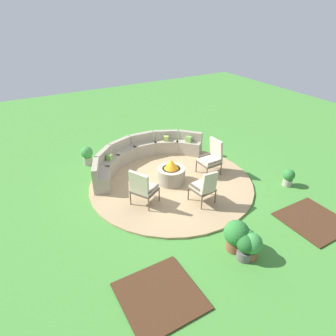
{
  "coord_description": "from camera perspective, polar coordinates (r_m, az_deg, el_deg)",
  "views": [
    {
      "loc": [
        -3.96,
        -6.67,
        4.92
      ],
      "look_at": [
        0.0,
        0.2,
        0.45
      ],
      "focal_mm": 31.88,
      "sensor_mm": 36.0,
      "label": 1
    }
  ],
  "objects": [
    {
      "name": "ground_plane",
      "position": [
        9.19,
        0.62,
        -2.98
      ],
      "size": [
        24.0,
        24.0,
        0.0
      ],
      "primitive_type": "plane",
      "color": "#478C38"
    },
    {
      "name": "patio_circle",
      "position": [
        9.17,
        0.63,
        -2.82
      ],
      "size": [
        4.96,
        4.96,
        0.06
      ],
      "primitive_type": "cylinder",
      "color": "tan",
      "rests_on": "ground_plane"
    },
    {
      "name": "mulch_bed_left",
      "position": [
        6.17,
        -1.58,
        -23.25
      ],
      "size": [
        1.45,
        1.46,
        0.04
      ],
      "primitive_type": "cube",
      "color": "#472B19",
      "rests_on": "ground_plane"
    },
    {
      "name": "mulch_bed_right",
      "position": [
        8.57,
        25.99,
        -8.99
      ],
      "size": [
        1.45,
        1.46,
        0.04
      ],
      "primitive_type": "cube",
      "color": "#472B19",
      "rests_on": "ground_plane"
    },
    {
      "name": "fire_pit",
      "position": [
        9.0,
        0.64,
        -1.06
      ],
      "size": [
        0.84,
        0.84,
        0.76
      ],
      "color": "#9E937F",
      "rests_on": "patio_circle"
    },
    {
      "name": "curved_stone_bench",
      "position": [
        10.14,
        -5.24,
        2.64
      ],
      "size": [
        4.28,
        2.0,
        0.79
      ],
      "color": "#9E937F",
      "rests_on": "patio_circle"
    },
    {
      "name": "lounge_chair_front_left",
      "position": [
        7.91,
        -4.89,
        -3.67
      ],
      "size": [
        0.81,
        0.83,
        1.09
      ],
      "rotation": [
        0.0,
        0.0,
        5.25
      ],
      "color": "brown",
      "rests_on": "patio_circle"
    },
    {
      "name": "lounge_chair_front_right",
      "position": [
        8.03,
        7.0,
        -3.46
      ],
      "size": [
        0.62,
        0.65,
        1.03
      ],
      "rotation": [
        0.0,
        0.0,
        6.4
      ],
      "color": "brown",
      "rests_on": "patio_circle"
    },
    {
      "name": "lounge_chair_back_left",
      "position": [
        9.46,
        8.37,
        2.13
      ],
      "size": [
        0.65,
        0.61,
        1.14
      ],
      "rotation": [
        0.0,
        0.0,
        7.88
      ],
      "color": "brown",
      "rests_on": "patio_circle"
    },
    {
      "name": "potted_plant_0",
      "position": [
        10.46,
        -15.22,
        2.48
      ],
      "size": [
        0.41,
        0.41,
        0.65
      ],
      "color": "#A89E8E",
      "rests_on": "ground_plane"
    },
    {
      "name": "potted_plant_1",
      "position": [
        6.79,
        14.63,
        -14.35
      ],
      "size": [
        0.4,
        0.4,
        0.61
      ],
      "color": "#605B56",
      "rests_on": "ground_plane"
    },
    {
      "name": "potted_plant_2",
      "position": [
        6.9,
        12.92,
        -12.37
      ],
      "size": [
        0.57,
        0.57,
        0.76
      ],
      "color": "brown",
      "rests_on": "ground_plane"
    },
    {
      "name": "potted_plant_3",
      "position": [
        6.91,
        14.86,
        -13.17
      ],
      "size": [
        0.33,
        0.33,
        0.62
      ],
      "color": "#605B56",
      "rests_on": "ground_plane"
    },
    {
      "name": "potted_plant_4",
      "position": [
        9.66,
        22.07,
        -1.57
      ],
      "size": [
        0.35,
        0.35,
        0.54
      ],
      "color": "#A89E8E",
      "rests_on": "ground_plane"
    },
    {
      "name": "potted_plant_5",
      "position": [
        6.83,
        15.63,
        -14.04
      ],
      "size": [
        0.47,
        0.47,
        0.63
      ],
      "color": "brown",
      "rests_on": "ground_plane"
    }
  ]
}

